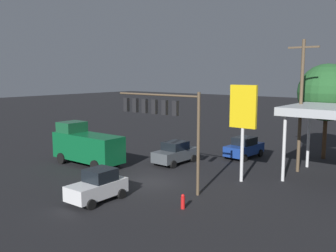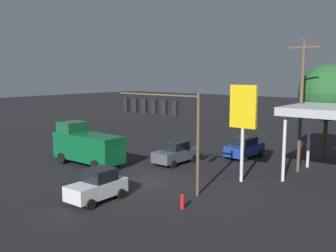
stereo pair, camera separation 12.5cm
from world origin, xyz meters
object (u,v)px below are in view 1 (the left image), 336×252
fire_hydrant (183,201)px  traffic_signal_assembly (161,113)px  hatchback_crossing (98,186)px  delivery_truck (86,145)px  street_tree (327,93)px  sedan_far (244,147)px  utility_pole (301,103)px  price_sign (243,112)px  sedan_waiting (175,153)px

fire_hydrant → traffic_signal_assembly: bearing=-34.2°
hatchback_crossing → fire_hydrant: 5.40m
delivery_truck → street_tree: bearing=-135.3°
sedan_far → street_tree: street_tree is taller
traffic_signal_assembly → utility_pole: 11.56m
street_tree → price_sign: bearing=77.9°
delivery_truck → street_tree: street_tree is taller
sedan_waiting → fire_hydrant: bearing=40.8°
hatchback_crossing → street_tree: bearing=159.4°
traffic_signal_assembly → sedan_waiting: 7.90m
hatchback_crossing → fire_hydrant: size_ratio=4.35×
utility_pole → street_tree: utility_pole is taller
traffic_signal_assembly → utility_pole: bearing=-121.6°
sedan_waiting → hatchback_crossing: bearing=12.4°
sedan_waiting → hatchback_crossing: hatchback_crossing is taller
traffic_signal_assembly → fire_hydrant: 6.60m
delivery_truck → hatchback_crossing: bearing=144.5°
hatchback_crossing → street_tree: street_tree is taller
price_sign → hatchback_crossing: price_sign is taller
traffic_signal_assembly → hatchback_crossing: size_ratio=1.84×
sedan_waiting → delivery_truck: size_ratio=0.65×
fire_hydrant → sedan_far: bearing=-76.3°
traffic_signal_assembly → delivery_truck: 9.56m
sedan_waiting → delivery_truck: 7.65m
utility_pole → delivery_truck: 17.91m
sedan_waiting → sedan_far: 6.90m
utility_pole → traffic_signal_assembly: bearing=58.4°
traffic_signal_assembly → sedan_far: 12.47m
sedan_waiting → hatchback_crossing: 10.83m
delivery_truck → sedan_waiting: bearing=-138.0°
utility_pole → price_sign: 5.75m
street_tree → fire_hydrant: street_tree is taller
sedan_waiting → street_tree: bearing=137.4°
utility_pole → sedan_far: size_ratio=2.30×
price_sign → fire_hydrant: bearing=90.0°
hatchback_crossing → fire_hydrant: bearing=112.5°
utility_pole → price_sign: size_ratio=1.48×
price_sign → hatchback_crossing: 11.31m
sedan_waiting → sedan_far: bearing=149.5°
traffic_signal_assembly → sedan_far: (-0.33, -11.75, -4.18)m
street_tree → traffic_signal_assembly: bearing=68.5°
utility_pole → fire_hydrant: size_ratio=11.79×
street_tree → delivery_truck: bearing=45.0°
hatchback_crossing → traffic_signal_assembly: bearing=166.0°
sedan_waiting → fire_hydrant: sedan_waiting is taller
delivery_truck → sedan_far: size_ratio=1.51×
delivery_truck → street_tree: 21.90m
street_tree → sedan_waiting: bearing=46.5°
fire_hydrant → delivery_truck: bearing=-14.7°
utility_pole → sedan_far: 7.55m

